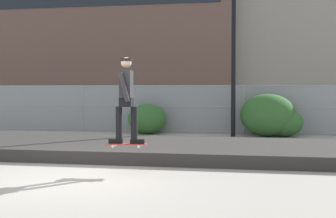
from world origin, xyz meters
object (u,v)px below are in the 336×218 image
at_px(street_lamp, 234,14).
at_px(shrub_center, 268,115).
at_px(skateboard, 127,144).
at_px(parked_car_near, 75,107).
at_px(shrub_left, 147,119).
at_px(shrub_right, 284,122).
at_px(skater, 126,95).
at_px(parked_car_mid, 219,108).

distance_m(street_lamp, shrub_center, 3.80).
distance_m(skateboard, street_lamp, 8.42).
xyz_separation_m(skateboard, parked_car_near, (-5.62, 11.34, 0.25)).
relative_size(skateboard, shrub_center, 0.41).
xyz_separation_m(skateboard, shrub_center, (3.18, 7.59, 0.17)).
height_order(shrub_left, shrub_right, shrub_left).
bearing_deg(street_lamp, skater, -104.98).
relative_size(skater, parked_car_near, 0.38).
relative_size(skater, shrub_left, 1.17).
height_order(skater, shrub_right, skater).
height_order(parked_car_near, shrub_left, parked_car_near).
bearing_deg(street_lamp, parked_car_mid, 99.56).
xyz_separation_m(street_lamp, parked_car_near, (-7.57, 4.06, -3.51)).
bearing_deg(shrub_right, skater, -116.35).
xyz_separation_m(skater, parked_car_mid, (1.22, 11.64, -0.74)).
xyz_separation_m(parked_car_near, parked_car_mid, (6.83, 0.29, 0.00)).
relative_size(street_lamp, shrub_center, 3.55).
xyz_separation_m(skateboard, street_lamp, (1.95, 7.28, 3.76)).
bearing_deg(skater, shrub_center, 67.30).
bearing_deg(shrub_center, street_lamp, -166.05).
distance_m(parked_car_near, shrub_left, 5.68).
relative_size(parked_car_mid, shrub_center, 2.25).
bearing_deg(skateboard, parked_car_near, 116.35).
bearing_deg(parked_car_mid, shrub_center, -64.17).
distance_m(skateboard, skater, 0.99).
bearing_deg(skater, skateboard, -135.00).
relative_size(parked_car_mid, shrub_right, 3.35).
xyz_separation_m(street_lamp, shrub_right, (1.79, 0.27, -3.83)).
height_order(skater, shrub_left, skater).
bearing_deg(parked_car_mid, skateboard, -95.97).
xyz_separation_m(skater, shrub_right, (3.74, 7.55, -1.07)).
xyz_separation_m(street_lamp, shrub_center, (1.23, 0.30, -3.58)).
distance_m(shrub_left, shrub_right, 5.02).
bearing_deg(shrub_right, parked_car_mid, 121.75).
bearing_deg(shrub_right, street_lamp, -171.45).
bearing_deg(parked_car_near, skateboard, -63.65).
xyz_separation_m(skateboard, shrub_left, (-1.28, 7.68, -0.02)).
xyz_separation_m(shrub_left, shrub_center, (4.46, -0.10, 0.20)).
distance_m(skater, street_lamp, 8.03).
bearing_deg(skater, parked_car_mid, 84.03).
bearing_deg(shrub_right, shrub_center, 176.46).
distance_m(skateboard, parked_car_near, 12.66).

